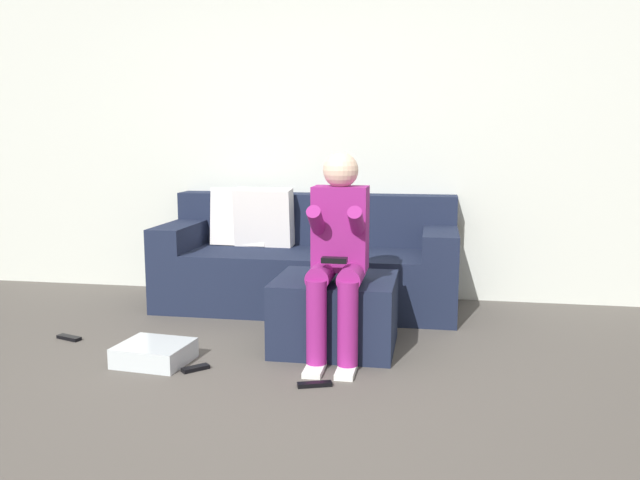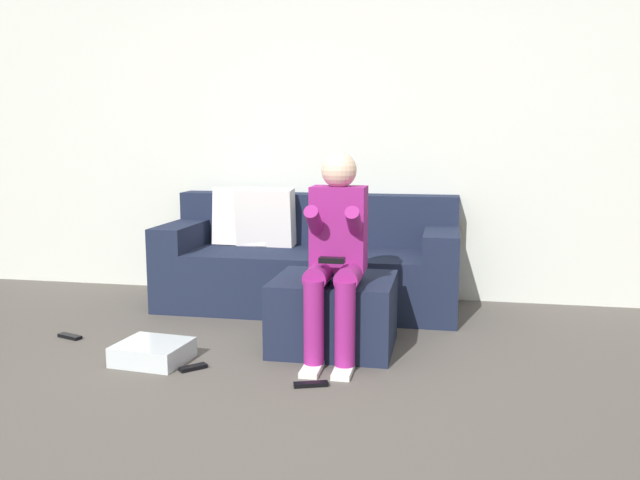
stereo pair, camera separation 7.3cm
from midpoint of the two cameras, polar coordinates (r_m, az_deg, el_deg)
The scene contains 9 objects.
ground_plane at distance 3.18m, azimuth -6.75°, elevation -14.37°, with size 7.78×7.78×0.00m, color #544F49.
wall_back at distance 5.22m, azimuth 0.98°, elevation 8.32°, with size 5.99×0.10×2.40m, color silver.
couch_sectional at distance 4.91m, azimuth -0.64°, elevation -1.96°, with size 2.18×0.86×0.88m.
ottoman at distance 3.94m, azimuth 1.77°, elevation -6.39°, with size 0.71×0.63×0.43m, color #192138.
person_seated at distance 3.68m, azimuth 1.99°, elevation -0.60°, with size 0.31×0.58×1.17m.
storage_bin at distance 3.85m, azimuth -13.86°, elevation -9.50°, with size 0.38×0.34×0.11m, color silver.
remote_near_ottoman at distance 3.41m, azimuth -0.17°, elevation -12.50°, with size 0.18×0.05×0.02m, color black.
remote_by_storage_bin at distance 3.70m, azimuth -10.46°, elevation -10.91°, with size 0.15×0.05×0.02m, color black.
remote_under_side_table at distance 4.45m, azimuth -20.58°, elevation -7.89°, with size 0.17×0.05×0.02m, color black.
Camera 2 is at (0.95, -2.77, 1.26)m, focal length 36.62 mm.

